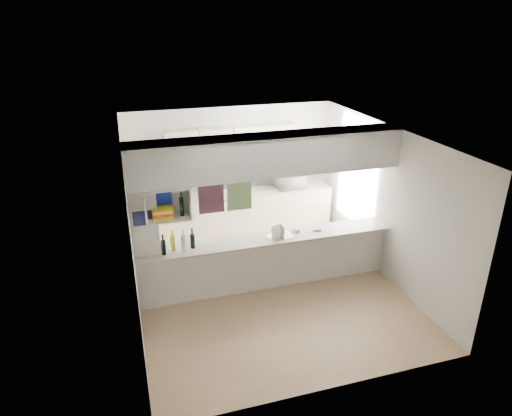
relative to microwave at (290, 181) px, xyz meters
name	(u,v)px	position (x,y,z in m)	size (l,w,h in m)	color
floor	(267,286)	(-1.16, -2.05, -1.08)	(4.80, 4.80, 0.00)	#A58160
ceiling	(269,135)	(-1.16, -2.05, 1.52)	(4.80, 4.80, 0.00)	white
wall_back	(231,170)	(-1.16, 0.35, 0.22)	(4.20, 4.20, 0.00)	silver
wall_left	(131,233)	(-3.26, -2.05, 0.22)	(4.80, 4.80, 0.00)	silver
wall_right	(385,202)	(0.94, -2.05, 0.22)	(4.80, 4.80, 0.00)	silver
servery_partition	(257,196)	(-1.33, -2.05, 0.58)	(4.20, 0.50, 2.60)	silver
cubby_shelf	(166,204)	(-2.73, -2.11, 0.63)	(0.65, 0.35, 0.50)	white
kitchen_run	(242,196)	(-1.00, 0.09, -0.25)	(3.60, 0.63, 2.24)	#EBE3C7
microwave	(290,181)	(0.00, 0.00, 0.00)	(0.56, 0.38, 0.31)	white
bowl	(289,173)	(-0.03, -0.02, 0.19)	(0.26, 0.26, 0.06)	#0D1C93
dish_rack	(280,232)	(-0.96, -2.07, -0.07)	(0.47, 0.40, 0.22)	silver
cup	(282,234)	(-0.93, -2.10, -0.10)	(0.11, 0.11, 0.09)	white
wine_bottles	(178,243)	(-2.59, -2.10, -0.03)	(0.52, 0.15, 0.36)	black
plastic_tubs	(298,230)	(-0.62, -2.00, -0.12)	(0.49, 0.17, 0.07)	silver
utensil_jar	(201,192)	(-1.85, 0.10, -0.08)	(0.11, 0.11, 0.15)	black
knife_block	(238,187)	(-1.07, 0.13, -0.06)	(0.09, 0.07, 0.19)	brown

